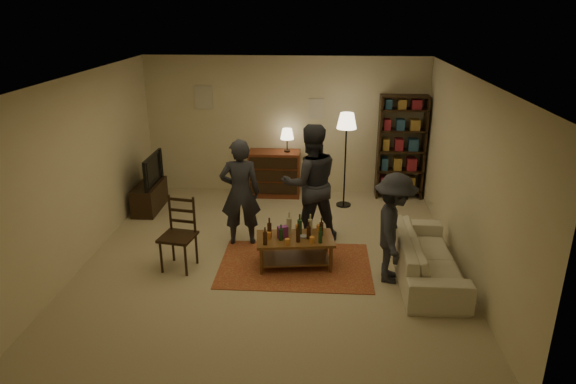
# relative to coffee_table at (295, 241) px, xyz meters

# --- Properties ---
(floor) EXTENTS (6.00, 6.00, 0.00)m
(floor) POSITION_rel_coffee_table_xyz_m (-0.35, 0.21, -0.40)
(floor) COLOR #C6B793
(floor) RESTS_ON ground
(room_shell) EXTENTS (6.00, 6.00, 6.00)m
(room_shell) POSITION_rel_coffee_table_xyz_m (-1.00, 3.19, 1.41)
(room_shell) COLOR beige
(room_shell) RESTS_ON ground
(rug) EXTENTS (2.20, 1.50, 0.01)m
(rug) POSITION_rel_coffee_table_xyz_m (0.00, -0.00, -0.39)
(rug) COLOR maroon
(rug) RESTS_ON ground
(coffee_table) EXTENTS (1.17, 0.73, 0.79)m
(coffee_table) POSITION_rel_coffee_table_xyz_m (0.00, 0.00, 0.00)
(coffee_table) COLOR brown
(coffee_table) RESTS_ON ground
(dining_chair) EXTENTS (0.54, 0.54, 1.07)m
(dining_chair) POSITION_rel_coffee_table_xyz_m (-1.65, -0.11, 0.17)
(dining_chair) COLOR black
(dining_chair) RESTS_ON ground
(tv_stand) EXTENTS (0.40, 1.00, 1.06)m
(tv_stand) POSITION_rel_coffee_table_xyz_m (-2.80, 2.01, -0.02)
(tv_stand) COLOR black
(tv_stand) RESTS_ON ground
(dresser) EXTENTS (1.00, 0.50, 1.36)m
(dresser) POSITION_rel_coffee_table_xyz_m (-0.54, 2.93, 0.07)
(dresser) COLOR maroon
(dresser) RESTS_ON ground
(bookshelf) EXTENTS (0.90, 0.34, 2.02)m
(bookshelf) POSITION_rel_coffee_table_xyz_m (1.89, 2.99, 0.63)
(bookshelf) COLOR black
(bookshelf) RESTS_ON ground
(floor_lamp) EXTENTS (0.36, 0.36, 1.78)m
(floor_lamp) POSITION_rel_coffee_table_xyz_m (0.81, 2.44, 1.11)
(floor_lamp) COLOR black
(floor_lamp) RESTS_ON ground
(sofa) EXTENTS (0.81, 2.08, 0.61)m
(sofa) POSITION_rel_coffee_table_xyz_m (1.85, -0.19, -0.10)
(sofa) COLOR beige
(sofa) RESTS_ON ground
(person_left) EXTENTS (0.68, 0.50, 1.72)m
(person_left) POSITION_rel_coffee_table_xyz_m (-0.89, 0.71, 0.46)
(person_left) COLOR #23242A
(person_left) RESTS_ON ground
(person_right) EXTENTS (1.09, 0.94, 1.91)m
(person_right) POSITION_rel_coffee_table_xyz_m (0.20, 0.94, 0.55)
(person_right) COLOR #282830
(person_right) RESTS_ON ground
(person_by_sofa) EXTENTS (0.68, 1.05, 1.54)m
(person_by_sofa) POSITION_rel_coffee_table_xyz_m (1.35, -0.31, 0.37)
(person_by_sofa) COLOR #282930
(person_by_sofa) RESTS_ON ground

